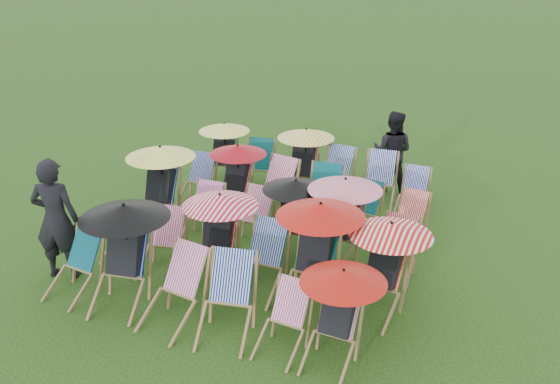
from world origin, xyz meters
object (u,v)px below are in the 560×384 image
at_px(deckchair_0, 73,266).
at_px(person_left, 56,219).
at_px(deckchair_5, 336,316).
at_px(person_rear, 392,151).
at_px(deckchair_29, 412,193).

distance_m(deckchair_0, person_left, 0.78).
bearing_deg(deckchair_5, person_rear, 99.85).
bearing_deg(deckchair_29, deckchair_5, -89.35).
distance_m(deckchair_29, person_left, 6.07).
distance_m(person_left, person_rear, 6.38).
xyz_separation_m(deckchair_5, deckchair_29, (-0.01, 4.49, -0.23)).
bearing_deg(person_rear, person_left, 55.19).
xyz_separation_m(deckchair_29, person_left, (-4.38, -4.18, 0.53)).
height_order(deckchair_29, person_rear, person_rear).
distance_m(deckchair_0, deckchair_5, 3.88).
distance_m(deckchair_0, deckchair_29, 5.94).
bearing_deg(deckchair_0, person_left, 154.13).
xyz_separation_m(deckchair_5, person_rear, (-0.65, 5.48, 0.16)).
xyz_separation_m(deckchair_29, person_rear, (-0.63, 0.98, 0.39)).
xyz_separation_m(deckchair_0, deckchair_5, (3.88, 0.01, 0.20)).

